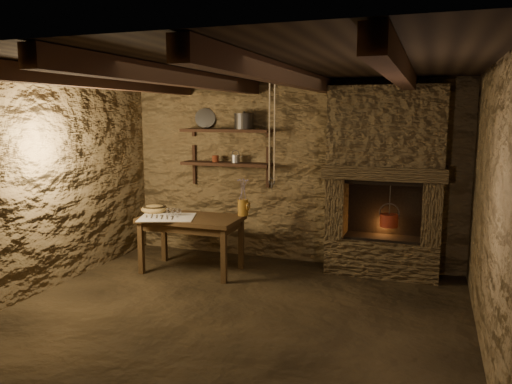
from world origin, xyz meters
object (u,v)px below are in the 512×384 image
(wooden_bowl, at_px, (154,209))
(red_pot, at_px, (389,220))
(stoneware_jug, at_px, (243,200))
(iron_stockpot, at_px, (244,122))
(work_table, at_px, (192,242))

(wooden_bowl, height_order, red_pot, red_pot)
(stoneware_jug, xyz_separation_m, iron_stockpot, (-0.16, 0.46, 0.96))
(work_table, xyz_separation_m, red_pot, (2.34, 0.63, 0.33))
(stoneware_jug, distance_m, wooden_bowl, 1.19)
(wooden_bowl, bearing_deg, stoneware_jug, 9.67)
(work_table, distance_m, wooden_bowl, 0.69)
(stoneware_jug, height_order, red_pot, stoneware_jug)
(iron_stockpot, bearing_deg, wooden_bowl, -146.61)
(wooden_bowl, xyz_separation_m, red_pot, (2.92, 0.54, -0.04))
(iron_stockpot, height_order, red_pot, iron_stockpot)
(stoneware_jug, bearing_deg, wooden_bowl, 170.72)
(wooden_bowl, relative_size, iron_stockpot, 1.37)
(iron_stockpot, bearing_deg, work_table, -119.20)
(work_table, height_order, wooden_bowl, wooden_bowl)
(stoneware_jug, relative_size, red_pot, 0.87)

